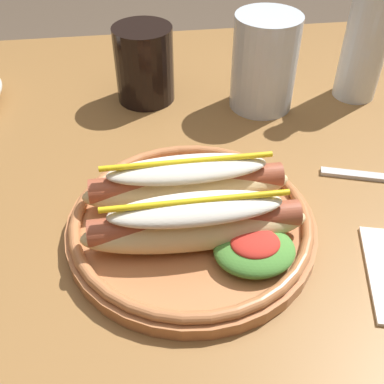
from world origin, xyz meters
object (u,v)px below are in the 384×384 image
object	(u,v)px
soda_cup	(148,64)
glass_bottle	(371,34)
water_cup	(268,62)
hot_dog_plate	(198,215)

from	to	relation	value
soda_cup	glass_bottle	world-z (taller)	glass_bottle
soda_cup	water_cup	xyz separation A→B (m)	(0.17, -0.04, 0.01)
hot_dog_plate	soda_cup	xyz separation A→B (m)	(-0.03, 0.29, 0.03)
hot_dog_plate	water_cup	xyz separation A→B (m)	(0.13, 0.25, 0.04)
hot_dog_plate	soda_cup	world-z (taller)	soda_cup
glass_bottle	hot_dog_plate	bearing A→B (deg)	-137.63
soda_cup	water_cup	distance (m)	0.17
soda_cup	water_cup	world-z (taller)	water_cup
water_cup	glass_bottle	world-z (taller)	glass_bottle
water_cup	glass_bottle	xyz separation A→B (m)	(0.15, 0.01, 0.03)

